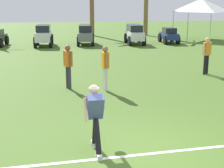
% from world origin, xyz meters
% --- Properties ---
extents(ground_plane, '(80.00, 80.00, 0.00)m').
position_xyz_m(ground_plane, '(0.00, 0.00, 0.00)').
color(ground_plane, '#446324').
extents(field_line_paint, '(23.79, 1.71, 0.01)m').
position_xyz_m(field_line_paint, '(0.00, 0.05, 0.00)').
color(field_line_paint, white).
rests_on(field_line_paint, ground_plane).
extents(frisbee_thrower, '(0.46, 1.13, 1.41)m').
position_xyz_m(frisbee_thrower, '(-0.98, 0.44, 0.79)').
color(frisbee_thrower, black).
rests_on(frisbee_thrower, ground_plane).
extents(frisbee_in_flight, '(0.28, 0.28, 0.06)m').
position_xyz_m(frisbee_in_flight, '(-0.81, 1.01, 0.73)').
color(frisbee_in_flight, white).
extents(teammate_near_sideline, '(0.32, 0.48, 1.56)m').
position_xyz_m(teammate_near_sideline, '(-1.37, 5.65, 0.94)').
color(teammate_near_sideline, '#33333D').
rests_on(teammate_near_sideline, ground_plane).
extents(teammate_midfield, '(0.23, 0.50, 1.56)m').
position_xyz_m(teammate_midfield, '(-0.11, 5.17, 0.94)').
color(teammate_midfield, silver).
rests_on(teammate_midfield, ground_plane).
extents(teammate_deep, '(0.45, 0.35, 1.56)m').
position_xyz_m(teammate_deep, '(4.45, 7.14, 0.94)').
color(teammate_deep, black).
rests_on(teammate_deep, ground_plane).
extents(parked_car_slot_b, '(1.25, 2.39, 1.40)m').
position_xyz_m(parked_car_slot_b, '(-2.64, 17.06, 0.74)').
color(parked_car_slot_b, silver).
rests_on(parked_car_slot_b, ground_plane).
extents(parked_car_slot_c, '(1.34, 2.48, 1.34)m').
position_xyz_m(parked_car_slot_c, '(0.18, 17.38, 0.72)').
color(parked_car_slot_c, slate).
rests_on(parked_car_slot_c, ground_plane).
extents(parked_car_slot_d, '(1.22, 2.43, 1.34)m').
position_xyz_m(parked_car_slot_d, '(3.58, 17.11, 0.72)').
color(parked_car_slot_d, silver).
rests_on(parked_car_slot_d, ground_plane).
extents(parked_car_slot_e, '(1.17, 2.24, 1.10)m').
position_xyz_m(parked_car_slot_e, '(6.12, 17.28, 0.56)').
color(parked_car_slot_e, navy).
rests_on(parked_car_slot_e, ground_plane).
extents(event_tent, '(3.42, 3.42, 3.09)m').
position_xyz_m(event_tent, '(9.30, 19.36, 2.59)').
color(event_tent, '#B2B5BA').
rests_on(event_tent, ground_plane).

